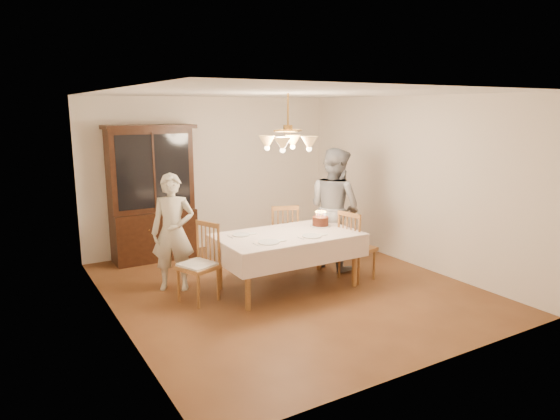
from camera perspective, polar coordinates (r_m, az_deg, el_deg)
ground at (r=6.92m, az=0.86°, el=-8.84°), size 5.00×5.00×0.00m
room_shell at (r=6.53m, az=0.90°, el=4.27°), size 5.00×5.00×5.00m
dining_table at (r=6.71m, az=0.87°, el=-3.37°), size 1.90×1.10×0.76m
china_hutch at (r=8.21m, az=-14.42°, el=1.59°), size 1.38×0.54×2.16m
chair_far_side at (r=7.62m, az=0.34°, el=-3.40°), size 0.56×0.54×1.00m
chair_left_end at (r=6.40m, az=-9.32°, el=-6.39°), size 0.55×0.56×1.00m
chair_right_end at (r=7.20m, az=8.74°, el=-4.44°), size 0.49×0.51×1.00m
elderly_woman at (r=6.80m, az=-12.13°, el=-2.50°), size 0.69×0.61×1.58m
adult_in_grey at (r=7.64m, az=6.24°, el=0.21°), size 0.84×1.00×1.83m
birthday_cake at (r=7.12m, az=4.64°, el=-1.35°), size 0.30×0.30×0.22m
place_setting_near_left at (r=6.26m, az=-1.20°, el=-3.68°), size 0.42×0.27×0.02m
place_setting_near_right at (r=6.56m, az=3.73°, el=-2.98°), size 0.40×0.25×0.02m
place_setting_far_left at (r=6.63m, az=-4.36°, el=-2.84°), size 0.37×0.23×0.02m
chandelier at (r=6.50m, az=0.91°, el=7.73°), size 0.62×0.62×0.73m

